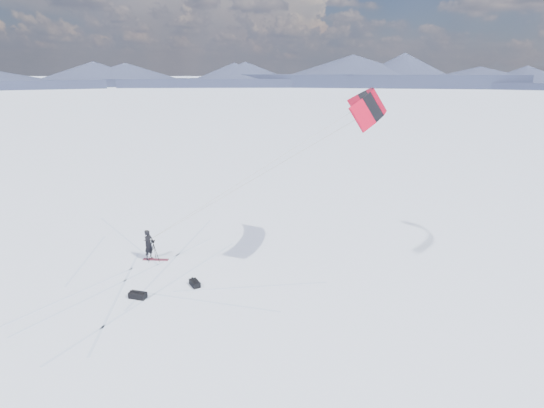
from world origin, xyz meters
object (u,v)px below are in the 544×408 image
at_px(tripod, 154,248).
at_px(gear_bag_b, 195,283).
at_px(snowkiter, 150,259).
at_px(gear_bag_a, 138,295).
at_px(snowboard, 156,260).

bearing_deg(tripod, gear_bag_b, -20.78).
distance_m(snowkiter, tripod, 0.90).
distance_m(snowkiter, gear_bag_a, 4.66).
bearing_deg(snowboard, gear_bag_a, -81.85).
relative_size(snowkiter, gear_bag_a, 2.07).
height_order(snowboard, tripod, tripod).
height_order(tripod, gear_bag_b, tripod).
bearing_deg(gear_bag_b, gear_bag_a, -91.66).
bearing_deg(gear_bag_b, tripod, -167.47).
xyz_separation_m(tripod, gear_bag_a, (1.91, -3.95, -0.64)).
relative_size(tripod, gear_bag_a, 1.47).
xyz_separation_m(tripod, gear_bag_b, (3.71, -1.84, -0.65)).
height_order(snowboard, gear_bag_a, gear_bag_a).
bearing_deg(gear_bag_b, snowboard, -168.94).
relative_size(snowkiter, snowboard, 1.20).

